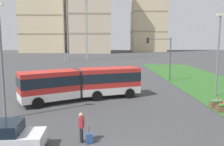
% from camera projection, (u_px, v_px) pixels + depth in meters
% --- Properties ---
extents(articulated_bus, '(11.77, 6.81, 3.00)m').
position_uv_depth(articulated_bus, '(82.00, 83.00, 22.70)').
color(articulated_bus, red).
rests_on(articulated_bus, ground).
extents(car_white_van, '(4.48, 2.18, 1.58)m').
position_uv_depth(car_white_van, '(0.00, 138.00, 12.12)').
color(car_white_van, silver).
rests_on(car_white_van, ground).
extents(car_black_sedan, '(4.53, 2.31, 1.58)m').
position_uv_depth(car_black_sedan, '(67.00, 79.00, 30.85)').
color(car_black_sedan, black).
rests_on(car_black_sedan, ground).
extents(pedestrian_crossing, '(0.36, 0.56, 1.74)m').
position_uv_depth(pedestrian_crossing, '(81.00, 125.00, 13.23)').
color(pedestrian_crossing, black).
rests_on(pedestrian_crossing, ground).
extents(rolling_suitcase, '(0.42, 0.34, 0.97)m').
position_uv_depth(rolling_suitcase, '(89.00, 138.00, 13.14)').
color(rolling_suitcase, '#335693').
rests_on(rolling_suitcase, ground).
extents(flower_planter_2, '(1.10, 0.56, 0.74)m').
position_uv_depth(flower_planter_2, '(223.00, 108.00, 18.71)').
color(flower_planter_2, brown).
rests_on(flower_planter_2, grass_median).
extents(flower_planter_3, '(1.10, 0.56, 0.74)m').
position_uv_depth(flower_planter_3, '(217.00, 104.00, 19.83)').
color(flower_planter_3, brown).
rests_on(flower_planter_3, grass_median).
extents(traffic_light_far_right, '(3.59, 0.28, 6.16)m').
position_uv_depth(traffic_light_far_right, '(162.00, 52.00, 32.26)').
color(traffic_light_far_right, '#474C51').
rests_on(traffic_light_far_right, ground).
extents(streetlight_left, '(0.70, 0.28, 8.41)m').
position_uv_depth(streetlight_left, '(1.00, 56.00, 16.72)').
color(streetlight_left, slate).
rests_on(streetlight_left, ground).
extents(streetlight_median, '(0.70, 0.28, 8.40)m').
position_uv_depth(streetlight_median, '(218.00, 52.00, 23.44)').
color(streetlight_median, slate).
rests_on(streetlight_median, ground).
extents(apartment_tower_west, '(20.84, 19.17, 41.91)m').
position_uv_depth(apartment_tower_west, '(45.00, 9.00, 112.43)').
color(apartment_tower_west, beige).
rests_on(apartment_tower_west, ground).
extents(apartment_tower_westcentre, '(18.27, 17.50, 42.16)m').
position_uv_depth(apartment_tower_westcentre, '(91.00, 7.00, 107.00)').
color(apartment_tower_westcentre, '#C6B299').
rests_on(apartment_tower_westcentre, ground).
extents(apartment_tower_centre, '(17.02, 14.60, 48.91)m').
position_uv_depth(apartment_tower_centre, '(149.00, 4.00, 119.37)').
color(apartment_tower_centre, beige).
rests_on(apartment_tower_centre, ground).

